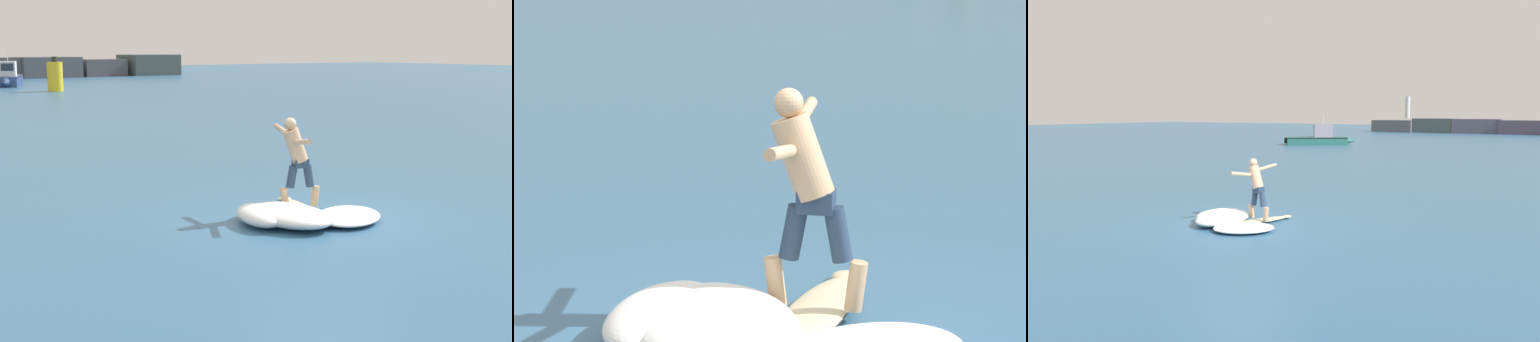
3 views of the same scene
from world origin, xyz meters
TOP-DOWN VIEW (x-y plane):
  - surfboard at (0.12, 0.73)m, footprint 1.10×1.99m
  - surfer at (0.03, 0.72)m, footprint 0.81×1.50m
  - wave_foam_at_tail at (-0.63, 0.11)m, footprint 1.22×1.84m
  - wave_foam_beside at (-0.98, 0.40)m, footprint 1.12×1.51m

SIDE VIEW (x-z plane):
  - surfboard at x=0.12m, z-range -0.07..0.16m
  - wave_foam_beside at x=-0.98m, z-range 0.00..0.31m
  - wave_foam_at_tail at x=-0.63m, z-range 0.00..0.32m
  - surfer at x=0.03m, z-range 0.22..1.83m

